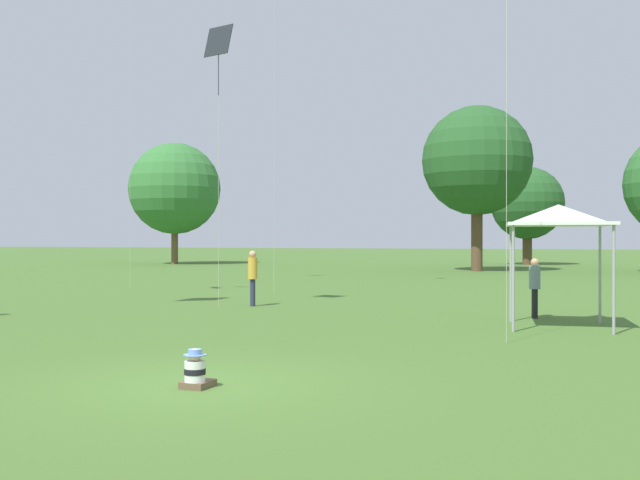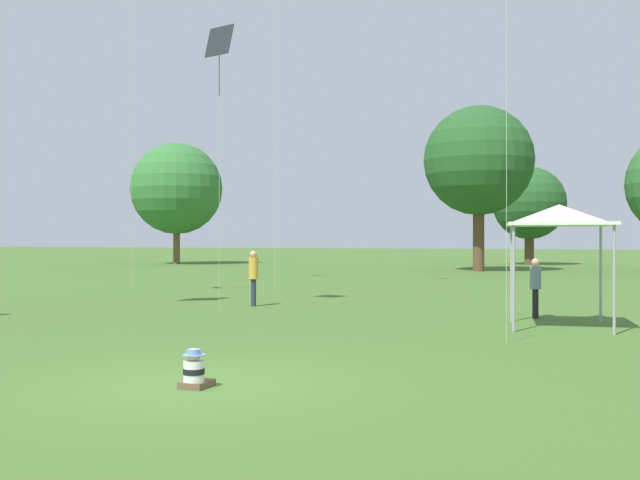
% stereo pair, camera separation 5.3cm
% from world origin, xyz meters
% --- Properties ---
extents(ground_plane, '(300.00, 300.00, 0.00)m').
position_xyz_m(ground_plane, '(0.00, 0.00, 0.00)').
color(ground_plane, '#426628').
extents(seated_toddler, '(0.40, 0.49, 0.59)m').
position_xyz_m(seated_toddler, '(0.07, -0.23, 0.24)').
color(seated_toddler, brown).
rests_on(seated_toddler, ground).
extents(person_standing_0, '(0.43, 0.43, 1.81)m').
position_xyz_m(person_standing_0, '(-4.66, 12.17, 1.10)').
color(person_standing_0, '#282D42').
rests_on(person_standing_0, ground).
extents(person_standing_2, '(0.37, 0.37, 1.65)m').
position_xyz_m(person_standing_2, '(4.20, 11.39, 1.00)').
color(person_standing_2, black).
rests_on(person_standing_2, ground).
extents(canopy_tent, '(2.74, 2.74, 3.04)m').
position_xyz_m(canopy_tent, '(4.88, 9.36, 2.75)').
color(canopy_tent, white).
rests_on(canopy_tent, ground).
extents(kite_1, '(1.05, 0.56, 8.95)m').
position_xyz_m(kite_1, '(-5.44, 11.29, 8.24)').
color(kite_1, '#1E2328').
rests_on(kite_1, ground).
extents(distant_tree_0, '(7.38, 7.38, 11.15)m').
position_xyz_m(distant_tree_0, '(-1.25, 41.06, 7.42)').
color(distant_tree_0, brown).
rests_on(distant_tree_0, ground).
extents(distant_tree_2, '(6.09, 6.09, 8.23)m').
position_xyz_m(distant_tree_2, '(1.10, 55.10, 5.15)').
color(distant_tree_2, brown).
rests_on(distant_tree_2, ground).
extents(distant_tree_3, '(7.87, 7.87, 10.45)m').
position_xyz_m(distant_tree_3, '(-27.71, 46.65, 6.50)').
color(distant_tree_3, brown).
rests_on(distant_tree_3, ground).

